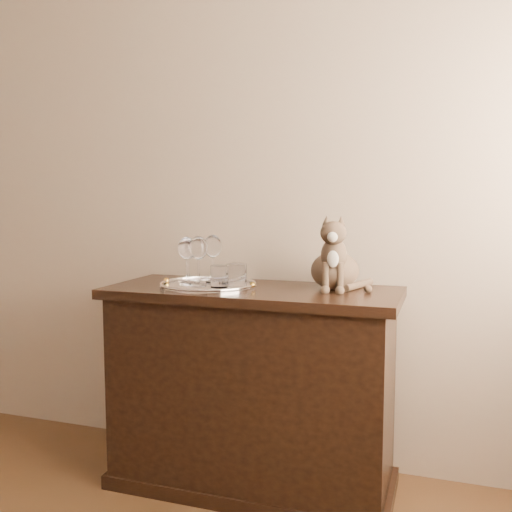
{
  "coord_description": "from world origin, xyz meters",
  "views": [
    {
      "loc": [
        1.36,
        -0.25,
        1.22
      ],
      "look_at": [
        0.61,
        1.95,
        0.98
      ],
      "focal_mm": 40.0,
      "sensor_mm": 36.0,
      "label": 1
    }
  ],
  "objects_px": {
    "wine_glass_c": "(187,260)",
    "tumbler_a": "(220,276)",
    "tumbler_c": "(236,276)",
    "wine_glass_a": "(189,260)",
    "cat": "(335,252)",
    "tray": "(208,286)",
    "wine_glass_b": "(213,259)",
    "sideboard": "(252,388)",
    "wine_glass_d": "(199,261)"
  },
  "relations": [
    {
      "from": "wine_glass_c",
      "to": "tumbler_a",
      "type": "xyz_separation_m",
      "value": [
        0.17,
        -0.05,
        -0.05
      ]
    },
    {
      "from": "sideboard",
      "to": "tray",
      "type": "relative_size",
      "value": 3.0
    },
    {
      "from": "wine_glass_d",
      "to": "tumbler_c",
      "type": "distance_m",
      "value": 0.17
    },
    {
      "from": "tumbler_c",
      "to": "wine_glass_b",
      "type": "bearing_deg",
      "value": 147.89
    },
    {
      "from": "tray",
      "to": "tumbler_a",
      "type": "distance_m",
      "value": 0.09
    },
    {
      "from": "wine_glass_c",
      "to": "tumbler_c",
      "type": "bearing_deg",
      "value": -5.07
    },
    {
      "from": "wine_glass_b",
      "to": "cat",
      "type": "height_order",
      "value": "cat"
    },
    {
      "from": "wine_glass_b",
      "to": "tumbler_c",
      "type": "distance_m",
      "value": 0.18
    },
    {
      "from": "tumbler_a",
      "to": "cat",
      "type": "relative_size",
      "value": 0.29
    },
    {
      "from": "wine_glass_b",
      "to": "wine_glass_d",
      "type": "height_order",
      "value": "wine_glass_b"
    },
    {
      "from": "wine_glass_a",
      "to": "cat",
      "type": "height_order",
      "value": "cat"
    },
    {
      "from": "tray",
      "to": "tumbler_a",
      "type": "bearing_deg",
      "value": -29.13
    },
    {
      "from": "wine_glass_d",
      "to": "wine_glass_b",
      "type": "bearing_deg",
      "value": 75.01
    },
    {
      "from": "tray",
      "to": "wine_glass_c",
      "type": "distance_m",
      "value": 0.14
    },
    {
      "from": "cat",
      "to": "tumbler_c",
      "type": "bearing_deg",
      "value": -167.05
    },
    {
      "from": "wine_glass_d",
      "to": "cat",
      "type": "xyz_separation_m",
      "value": [
        0.54,
        0.14,
        0.04
      ]
    },
    {
      "from": "wine_glass_a",
      "to": "wine_glass_b",
      "type": "height_order",
      "value": "wine_glass_b"
    },
    {
      "from": "wine_glass_a",
      "to": "wine_glass_d",
      "type": "bearing_deg",
      "value": -38.63
    },
    {
      "from": "tray",
      "to": "wine_glass_d",
      "type": "distance_m",
      "value": 0.11
    },
    {
      "from": "wine_glass_b",
      "to": "tray",
      "type": "bearing_deg",
      "value": -81.86
    },
    {
      "from": "tumbler_a",
      "to": "tumbler_c",
      "type": "bearing_deg",
      "value": 23.38
    },
    {
      "from": "wine_glass_d",
      "to": "tray",
      "type": "bearing_deg",
      "value": 25.53
    },
    {
      "from": "tray",
      "to": "tumbler_a",
      "type": "xyz_separation_m",
      "value": [
        0.07,
        -0.04,
        0.05
      ]
    },
    {
      "from": "tray",
      "to": "wine_glass_b",
      "type": "bearing_deg",
      "value": 98.14
    },
    {
      "from": "tumbler_c",
      "to": "sideboard",
      "type": "bearing_deg",
      "value": 38.76
    },
    {
      "from": "sideboard",
      "to": "wine_glass_c",
      "type": "relative_size",
      "value": 6.08
    },
    {
      "from": "tray",
      "to": "cat",
      "type": "height_order",
      "value": "cat"
    },
    {
      "from": "wine_glass_b",
      "to": "wine_glass_d",
      "type": "xyz_separation_m",
      "value": [
        -0.02,
        -0.09,
        -0.0
      ]
    },
    {
      "from": "tumbler_a",
      "to": "wine_glass_c",
      "type": "bearing_deg",
      "value": 164.75
    },
    {
      "from": "sideboard",
      "to": "cat",
      "type": "height_order",
      "value": "cat"
    },
    {
      "from": "tumbler_a",
      "to": "tumbler_c",
      "type": "relative_size",
      "value": 0.94
    },
    {
      "from": "sideboard",
      "to": "wine_glass_d",
      "type": "xyz_separation_m",
      "value": [
        -0.22,
        -0.05,
        0.53
      ]
    },
    {
      "from": "wine_glass_a",
      "to": "sideboard",
      "type": "bearing_deg",
      "value": -2.25
    },
    {
      "from": "tray",
      "to": "tumbler_c",
      "type": "distance_m",
      "value": 0.14
    },
    {
      "from": "wine_glass_a",
      "to": "wine_glass_b",
      "type": "xyz_separation_m",
      "value": [
        0.1,
        0.03,
        0.01
      ]
    },
    {
      "from": "wine_glass_a",
      "to": "wine_glass_c",
      "type": "height_order",
      "value": "wine_glass_c"
    },
    {
      "from": "tumbler_a",
      "to": "tumbler_c",
      "type": "distance_m",
      "value": 0.07
    },
    {
      "from": "sideboard",
      "to": "tumbler_a",
      "type": "bearing_deg",
      "value": -148.77
    },
    {
      "from": "wine_glass_c",
      "to": "tray",
      "type": "bearing_deg",
      "value": -4.3
    },
    {
      "from": "wine_glass_a",
      "to": "wine_glass_d",
      "type": "relative_size",
      "value": 0.95
    },
    {
      "from": "tumbler_a",
      "to": "wine_glass_d",
      "type": "bearing_deg",
      "value": 168.24
    },
    {
      "from": "sideboard",
      "to": "tumbler_c",
      "type": "height_order",
      "value": "tumbler_c"
    },
    {
      "from": "wine_glass_a",
      "to": "tumbler_a",
      "type": "distance_m",
      "value": 0.2
    },
    {
      "from": "wine_glass_b",
      "to": "tumbler_c",
      "type": "bearing_deg",
      "value": -32.11
    },
    {
      "from": "wine_glass_c",
      "to": "tumbler_a",
      "type": "bearing_deg",
      "value": -15.25
    },
    {
      "from": "tray",
      "to": "cat",
      "type": "xyz_separation_m",
      "value": [
        0.51,
        0.12,
        0.15
      ]
    },
    {
      "from": "wine_glass_d",
      "to": "tumbler_a",
      "type": "xyz_separation_m",
      "value": [
        0.11,
        -0.02,
        -0.06
      ]
    },
    {
      "from": "tray",
      "to": "wine_glass_b",
      "type": "relative_size",
      "value": 1.95
    },
    {
      "from": "wine_glass_a",
      "to": "tumbler_c",
      "type": "bearing_deg",
      "value": -12.83
    },
    {
      "from": "wine_glass_c",
      "to": "tumbler_a",
      "type": "relative_size",
      "value": 2.23
    }
  ]
}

